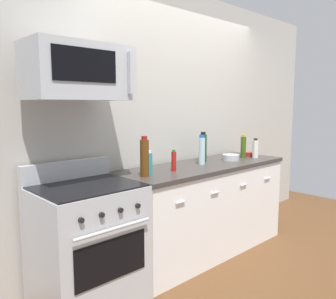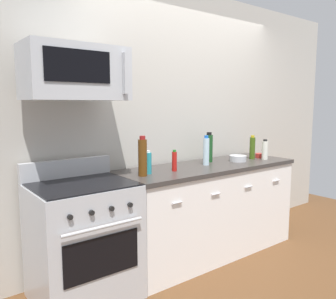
{
  "view_description": "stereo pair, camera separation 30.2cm",
  "coord_description": "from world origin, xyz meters",
  "px_view_note": "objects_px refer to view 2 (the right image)",
  "views": [
    {
      "loc": [
        -2.62,
        -2.24,
        1.52
      ],
      "look_at": [
        -0.56,
        -0.05,
        1.12
      ],
      "focal_mm": 36.66,
      "sensor_mm": 36.0,
      "label": 1
    },
    {
      "loc": [
        -2.39,
        -2.43,
        1.52
      ],
      "look_at": [
        -0.56,
        -0.05,
        1.12
      ],
      "focal_mm": 36.66,
      "sensor_mm": 36.0,
      "label": 2
    }
  ],
  "objects_px": {
    "bottle_olive_oil": "(252,148)",
    "bowl_red_small": "(260,155)",
    "bottle_wine_green": "(209,148)",
    "bottle_water_clear": "(206,151)",
    "microwave": "(75,73)",
    "bottle_dish_soap": "(148,163)",
    "bottle_vinegar_white": "(265,150)",
    "bottle_wine_amber": "(143,157)",
    "bowl_steel_prep": "(238,158)",
    "range_oven": "(83,240)",
    "bottle_hot_sauce_red": "(174,161)"
  },
  "relations": [
    {
      "from": "range_oven",
      "to": "bowl_steel_prep",
      "type": "height_order",
      "value": "range_oven"
    },
    {
      "from": "microwave",
      "to": "bottle_olive_oil",
      "type": "distance_m",
      "value": 2.11
    },
    {
      "from": "bottle_vinegar_white",
      "to": "bottle_wine_amber",
      "type": "height_order",
      "value": "bottle_wine_amber"
    },
    {
      "from": "bottle_water_clear",
      "to": "bottle_hot_sauce_red",
      "type": "distance_m",
      "value": 0.45
    },
    {
      "from": "bottle_vinegar_white",
      "to": "bottle_dish_soap",
      "type": "xyz_separation_m",
      "value": [
        -1.47,
        0.13,
        -0.01
      ]
    },
    {
      "from": "range_oven",
      "to": "microwave",
      "type": "bearing_deg",
      "value": 89.71
    },
    {
      "from": "bottle_water_clear",
      "to": "bottle_wine_amber",
      "type": "bearing_deg",
      "value": -175.81
    },
    {
      "from": "range_oven",
      "to": "microwave",
      "type": "relative_size",
      "value": 1.44
    },
    {
      "from": "bottle_hot_sauce_red",
      "to": "bottle_water_clear",
      "type": "bearing_deg",
      "value": 6.74
    },
    {
      "from": "bottle_water_clear",
      "to": "bottle_hot_sauce_red",
      "type": "bearing_deg",
      "value": -173.26
    },
    {
      "from": "bottle_hot_sauce_red",
      "to": "bowl_red_small",
      "type": "distance_m",
      "value": 1.26
    },
    {
      "from": "microwave",
      "to": "bowl_steel_prep",
      "type": "relative_size",
      "value": 4.18
    },
    {
      "from": "bottle_hot_sauce_red",
      "to": "bowl_steel_prep",
      "type": "xyz_separation_m",
      "value": [
        0.87,
        0.01,
        -0.06
      ]
    },
    {
      "from": "microwave",
      "to": "bottle_dish_soap",
      "type": "xyz_separation_m",
      "value": [
        0.61,
        -0.04,
        -0.73
      ]
    },
    {
      "from": "bottle_dish_soap",
      "to": "bowl_red_small",
      "type": "relative_size",
      "value": 2.03
    },
    {
      "from": "bottle_olive_oil",
      "to": "microwave",
      "type": "bearing_deg",
      "value": 177.95
    },
    {
      "from": "bowl_steel_prep",
      "to": "bottle_olive_oil",
      "type": "bearing_deg",
      "value": 2.37
    },
    {
      "from": "bottle_olive_oil",
      "to": "bottle_dish_soap",
      "type": "distance_m",
      "value": 1.38
    },
    {
      "from": "bottle_wine_green",
      "to": "bottle_wine_amber",
      "type": "bearing_deg",
      "value": -169.38
    },
    {
      "from": "range_oven",
      "to": "bottle_hot_sauce_red",
      "type": "height_order",
      "value": "bottle_hot_sauce_red"
    },
    {
      "from": "range_oven",
      "to": "bottle_wine_amber",
      "type": "distance_m",
      "value": 0.81
    },
    {
      "from": "bottle_olive_oil",
      "to": "bottle_water_clear",
      "type": "distance_m",
      "value": 0.67
    },
    {
      "from": "range_oven",
      "to": "bottle_water_clear",
      "type": "distance_m",
      "value": 1.44
    },
    {
      "from": "microwave",
      "to": "bottle_dish_soap",
      "type": "height_order",
      "value": "microwave"
    },
    {
      "from": "bottle_wine_amber",
      "to": "bottle_hot_sauce_red",
      "type": "height_order",
      "value": "bottle_wine_amber"
    },
    {
      "from": "bottle_water_clear",
      "to": "range_oven",
      "type": "bearing_deg",
      "value": -179.78
    },
    {
      "from": "bottle_olive_oil",
      "to": "bottle_wine_green",
      "type": "distance_m",
      "value": 0.54
    },
    {
      "from": "range_oven",
      "to": "bowl_red_small",
      "type": "distance_m",
      "value": 2.18
    },
    {
      "from": "microwave",
      "to": "bottle_dish_soap",
      "type": "distance_m",
      "value": 0.96
    },
    {
      "from": "microwave",
      "to": "bowl_red_small",
      "type": "xyz_separation_m",
      "value": [
        2.13,
        -0.07,
        -0.8
      ]
    },
    {
      "from": "bottle_wine_green",
      "to": "bottle_water_clear",
      "type": "relative_size",
      "value": 1.06
    },
    {
      "from": "microwave",
      "to": "bowl_red_small",
      "type": "bearing_deg",
      "value": -1.79
    },
    {
      "from": "range_oven",
      "to": "bottle_dish_soap",
      "type": "bearing_deg",
      "value": 0.1
    },
    {
      "from": "bottle_olive_oil",
      "to": "bottle_hot_sauce_red",
      "type": "relative_size",
      "value": 1.36
    },
    {
      "from": "bottle_olive_oil",
      "to": "bottle_wine_green",
      "type": "height_order",
      "value": "bottle_wine_green"
    },
    {
      "from": "bottle_olive_oil",
      "to": "bottle_wine_amber",
      "type": "distance_m",
      "value": 1.46
    },
    {
      "from": "bottle_water_clear",
      "to": "bowl_steel_prep",
      "type": "bearing_deg",
      "value": -5.56
    },
    {
      "from": "bottle_hot_sauce_red",
      "to": "bottle_wine_amber",
      "type": "bearing_deg",
      "value": -179.1
    },
    {
      "from": "range_oven",
      "to": "microwave",
      "type": "distance_m",
      "value": 1.28
    },
    {
      "from": "bottle_olive_oil",
      "to": "bowl_red_small",
      "type": "height_order",
      "value": "bottle_olive_oil"
    },
    {
      "from": "bottle_water_clear",
      "to": "bottle_hot_sauce_red",
      "type": "height_order",
      "value": "bottle_water_clear"
    },
    {
      "from": "bottle_vinegar_white",
      "to": "bottle_wine_green",
      "type": "distance_m",
      "value": 0.66
    },
    {
      "from": "bottle_water_clear",
      "to": "bowl_red_small",
      "type": "height_order",
      "value": "bottle_water_clear"
    },
    {
      "from": "bottle_hot_sauce_red",
      "to": "bowl_red_small",
      "type": "height_order",
      "value": "bottle_hot_sauce_red"
    },
    {
      "from": "bottle_wine_green",
      "to": "bowl_red_small",
      "type": "bearing_deg",
      "value": -12.47
    },
    {
      "from": "microwave",
      "to": "bowl_steel_prep",
      "type": "bearing_deg",
      "value": -2.67
    },
    {
      "from": "range_oven",
      "to": "microwave",
      "type": "xyz_separation_m",
      "value": [
        0.0,
        0.04,
        1.28
      ]
    },
    {
      "from": "bottle_vinegar_white",
      "to": "bottle_wine_amber",
      "type": "xyz_separation_m",
      "value": [
        -1.55,
        0.07,
        0.06
      ]
    },
    {
      "from": "bottle_wine_amber",
      "to": "bottle_vinegar_white",
      "type": "bearing_deg",
      "value": -2.7
    },
    {
      "from": "microwave",
      "to": "bottle_wine_amber",
      "type": "relative_size",
      "value": 2.19
    }
  ]
}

